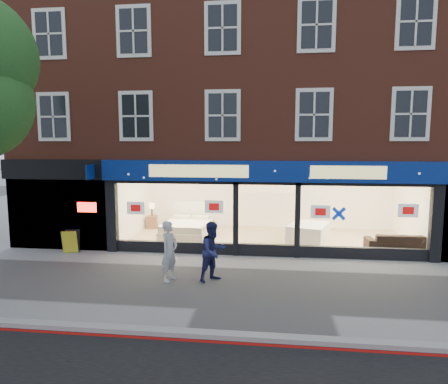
% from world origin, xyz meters
% --- Properties ---
extents(ground, '(120.00, 120.00, 0.00)m').
position_xyz_m(ground, '(0.00, 0.00, 0.00)').
color(ground, gray).
rests_on(ground, ground).
extents(kerb_line, '(60.00, 0.10, 0.01)m').
position_xyz_m(kerb_line, '(0.00, -3.10, 0.01)').
color(kerb_line, '#8C0A07').
rests_on(kerb_line, ground).
extents(kerb_stone, '(60.00, 0.25, 0.12)m').
position_xyz_m(kerb_stone, '(0.00, -2.90, 0.06)').
color(kerb_stone, gray).
rests_on(kerb_stone, ground).
extents(showroom_floor, '(11.00, 4.50, 0.10)m').
position_xyz_m(showroom_floor, '(0.00, 5.25, 0.05)').
color(showroom_floor, tan).
rests_on(showroom_floor, ground).
extents(building, '(19.00, 8.26, 10.30)m').
position_xyz_m(building, '(-0.02, 6.93, 6.67)').
color(building, brown).
rests_on(building, ground).
extents(display_bed, '(1.96, 2.33, 1.26)m').
position_xyz_m(display_bed, '(-3.19, 5.07, 0.45)').
color(display_bed, beige).
rests_on(display_bed, showroom_floor).
extents(bedside_table, '(0.53, 0.53, 0.55)m').
position_xyz_m(bedside_table, '(-5.10, 6.50, 0.38)').
color(bedside_table, brown).
rests_on(bedside_table, showroom_floor).
extents(mattress_stack, '(1.81, 2.03, 0.67)m').
position_xyz_m(mattress_stack, '(1.60, 4.97, 0.43)').
color(mattress_stack, silver).
rests_on(mattress_stack, showroom_floor).
extents(sofa, '(2.16, 0.88, 0.63)m').
position_xyz_m(sofa, '(4.60, 3.90, 0.41)').
color(sofa, black).
rests_on(sofa, showroom_floor).
extents(a_board, '(0.59, 0.44, 0.81)m').
position_xyz_m(a_board, '(-6.90, 2.65, 0.41)').
color(a_board, gold).
rests_on(a_board, ground).
extents(pedestrian_grey, '(0.60, 0.73, 1.72)m').
position_xyz_m(pedestrian_grey, '(-2.69, 0.28, 0.86)').
color(pedestrian_grey, '#ACAFB4').
rests_on(pedestrian_grey, ground).
extents(pedestrian_blue, '(1.04, 1.05, 1.71)m').
position_xyz_m(pedestrian_blue, '(-1.45, 0.40, 0.85)').
color(pedestrian_blue, '#1B1F4C').
rests_on(pedestrian_blue, ground).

